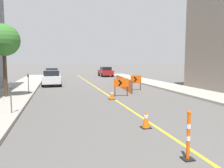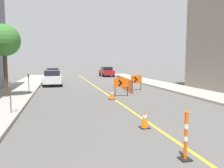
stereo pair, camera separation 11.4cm
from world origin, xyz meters
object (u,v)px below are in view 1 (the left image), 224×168
at_px(street_tree_left_near, 4,41).
at_px(traffic_cone_second, 146,119).
at_px(arrow_barricade_secondary, 136,80).
at_px(parked_car_curb_near, 52,78).
at_px(parked_car_curb_mid, 52,74).
at_px(parking_meter_near_curb, 11,91).
at_px(arrow_barricade_primary, 121,84).
at_px(parked_car_curb_far, 106,72).
at_px(delineator_post_front, 188,138).
at_px(traffic_cone_third, 112,95).
at_px(parking_meter_far_curb, 28,79).

bearing_deg(street_tree_left_near, traffic_cone_second, -51.73).
bearing_deg(arrow_barricade_secondary, parked_car_curb_near, 139.98).
xyz_separation_m(parked_car_curb_mid, parking_meter_near_curb, (-1.50, -20.54, 0.39)).
bearing_deg(arrow_barricade_primary, parked_car_curb_mid, 110.19).
bearing_deg(parked_car_curb_far, delineator_post_front, -99.28).
relative_size(delineator_post_front, parked_car_curb_near, 0.30).
distance_m(traffic_cone_second, parking_meter_near_curb, 6.31).
relative_size(delineator_post_front, parked_car_curb_far, 0.30).
height_order(parked_car_curb_mid, parking_meter_near_curb, parking_meter_near_curb).
bearing_deg(traffic_cone_third, delineator_post_front, -91.84).
bearing_deg(arrow_barricade_secondary, parking_meter_near_curb, -142.51).
height_order(traffic_cone_third, parked_car_curb_far, parked_car_curb_far).
xyz_separation_m(arrow_barricade_primary, parked_car_curb_far, (3.45, 20.50, -0.14)).
xyz_separation_m(arrow_barricade_secondary, parked_car_curb_mid, (-7.33, 13.43, -0.11)).
relative_size(arrow_barricade_secondary, parked_car_curb_far, 0.30).
xyz_separation_m(arrow_barricade_secondary, street_tree_left_near, (-10.09, -1.91, 3.00)).
xyz_separation_m(delineator_post_front, parking_meter_far_curb, (-5.34, 12.62, 0.62)).
bearing_deg(arrow_barricade_primary, arrow_barricade_secondary, 54.84).
bearing_deg(parked_car_curb_near, parked_car_curb_far, 53.82).
distance_m(traffic_cone_second, parking_meter_far_curb, 11.22).
bearing_deg(arrow_barricade_primary, parking_meter_far_curb, 163.21).
bearing_deg(parked_car_curb_near, delineator_post_front, -79.37).
relative_size(traffic_cone_third, parked_car_curb_near, 0.16).
bearing_deg(delineator_post_front, arrow_barricade_primary, 82.97).
height_order(traffic_cone_second, parking_meter_near_curb, parking_meter_near_curb).
xyz_separation_m(parked_car_curb_near, parking_meter_far_curb, (-1.58, -6.30, 0.39)).
height_order(traffic_cone_third, parked_car_curb_near, parked_car_curb_near).
relative_size(arrow_barricade_primary, parking_meter_far_curb, 0.89).
relative_size(parking_meter_near_curb, street_tree_left_near, 0.30).
distance_m(arrow_barricade_secondary, parked_car_curb_near, 9.28).
height_order(arrow_barricade_secondary, street_tree_left_near, street_tree_left_near).
xyz_separation_m(traffic_cone_second, parked_car_curb_mid, (-3.87, 23.74, 0.46)).
xyz_separation_m(traffic_cone_second, delineator_post_front, (-0.02, -2.80, 0.23)).
xyz_separation_m(parked_car_curb_near, parking_meter_near_curb, (-1.58, -12.91, 0.39)).
bearing_deg(parked_car_curb_far, arrow_barricade_secondary, -94.56).
relative_size(parked_car_curb_near, parked_car_curb_far, 1.00).
bearing_deg(arrow_barricade_secondary, parked_car_curb_far, 84.64).
height_order(parking_meter_near_curb, parking_meter_far_curb, parking_meter_near_curb).
xyz_separation_m(delineator_post_front, parked_car_curb_near, (-3.76, 18.91, 0.23)).
distance_m(parked_car_curb_far, street_tree_left_near, 22.82).
xyz_separation_m(parked_car_curb_far, street_tree_left_near, (-11.33, -19.57, 3.11)).
bearing_deg(traffic_cone_second, street_tree_left_near, 128.27).
xyz_separation_m(traffic_cone_second, parked_car_curb_far, (4.69, 27.97, 0.46)).
height_order(parked_car_curb_near, parking_meter_near_curb, parking_meter_near_curb).
height_order(parked_car_curb_near, parking_meter_far_curb, parking_meter_far_curb).
xyz_separation_m(arrow_barricade_secondary, parked_car_curb_near, (-7.25, 5.79, -0.11)).
height_order(parked_car_curb_far, parking_meter_far_curb, parking_meter_far_curb).
xyz_separation_m(parked_car_curb_near, street_tree_left_near, (-2.85, -7.71, 3.11)).
bearing_deg(parked_car_curb_far, parked_car_curb_near, -126.12).
bearing_deg(street_tree_left_near, parked_car_curb_mid, 79.78).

